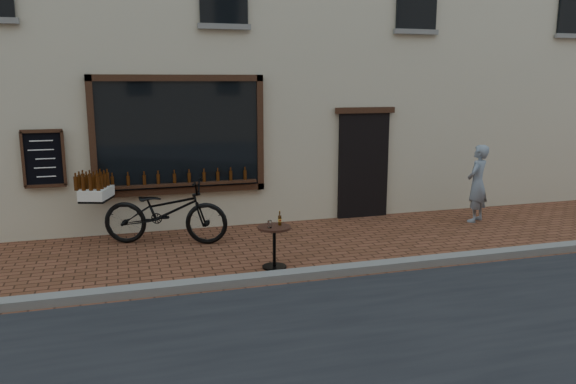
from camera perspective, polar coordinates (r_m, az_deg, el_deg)
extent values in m
plane|color=brown|center=(8.37, 5.28, -8.79)|extent=(90.00, 90.00, 0.00)
cube|color=slate|center=(8.53, 4.78, -7.98)|extent=(90.00, 0.25, 0.12)
cube|color=black|center=(10.83, -10.97, 5.69)|extent=(3.00, 0.06, 2.00)
cube|color=black|center=(10.76, -11.17, 11.31)|extent=(3.24, 0.10, 0.12)
cube|color=black|center=(10.96, -10.75, 0.16)|extent=(3.24, 0.10, 0.12)
cube|color=black|center=(10.77, -19.27, 5.24)|extent=(0.12, 0.10, 2.24)
cube|color=black|center=(11.08, -2.87, 6.00)|extent=(0.12, 0.10, 2.24)
cube|color=black|center=(10.89, -10.75, 0.79)|extent=(2.90, 0.16, 0.05)
cube|color=black|center=(11.93, 7.65, 2.67)|extent=(1.10, 0.10, 2.20)
cube|color=black|center=(11.78, 7.86, 8.23)|extent=(1.30, 0.10, 0.12)
cube|color=black|center=(10.89, -23.57, 3.13)|extent=(0.62, 0.04, 0.92)
cylinder|color=#3D1C07|center=(10.82, -17.37, 1.04)|extent=(0.06, 0.06, 0.19)
cylinder|color=#3D1C07|center=(10.81, -15.90, 1.13)|extent=(0.06, 0.06, 0.19)
cylinder|color=#3D1C07|center=(10.82, -14.43, 1.21)|extent=(0.06, 0.06, 0.19)
cylinder|color=#3D1C07|center=(10.83, -12.96, 1.29)|extent=(0.06, 0.06, 0.19)
cylinder|color=#3D1C07|center=(10.86, -11.50, 1.37)|extent=(0.06, 0.06, 0.19)
cylinder|color=#3D1C07|center=(10.88, -10.05, 1.45)|extent=(0.06, 0.06, 0.19)
cylinder|color=#3D1C07|center=(10.92, -8.60, 1.53)|extent=(0.06, 0.06, 0.19)
cylinder|color=#3D1C07|center=(10.96, -7.16, 1.60)|extent=(0.06, 0.06, 0.19)
cylinder|color=#3D1C07|center=(11.01, -5.74, 1.68)|extent=(0.06, 0.06, 0.19)
cylinder|color=#3D1C07|center=(11.06, -4.32, 1.75)|extent=(0.06, 0.06, 0.19)
cube|color=black|center=(14.76, 27.25, 16.83)|extent=(0.90, 0.06, 1.40)
imported|color=black|center=(10.19, -12.33, -1.96)|extent=(2.34, 1.44, 1.16)
cube|color=black|center=(10.51, -18.85, -0.68)|extent=(0.61, 0.72, 0.04)
cube|color=silver|center=(10.49, -18.88, -0.10)|extent=(0.62, 0.75, 0.18)
cylinder|color=#3D1C07|center=(10.19, -18.74, 0.81)|extent=(0.07, 0.07, 0.24)
cylinder|color=#3D1C07|center=(10.24, -19.41, 0.81)|extent=(0.07, 0.07, 0.24)
cylinder|color=#3D1C07|center=(10.29, -20.08, 0.81)|extent=(0.07, 0.07, 0.24)
cylinder|color=#3D1C07|center=(10.34, -20.74, 0.81)|extent=(0.07, 0.07, 0.24)
cylinder|color=#3D1C07|center=(10.34, -18.44, 0.96)|extent=(0.07, 0.07, 0.24)
cylinder|color=#3D1C07|center=(10.38, -19.11, 0.96)|extent=(0.07, 0.07, 0.24)
cylinder|color=#3D1C07|center=(10.43, -19.77, 0.96)|extent=(0.07, 0.07, 0.24)
cylinder|color=#3D1C07|center=(10.48, -20.42, 0.96)|extent=(0.07, 0.07, 0.24)
cylinder|color=#3D1C07|center=(10.48, -18.15, 1.12)|extent=(0.07, 0.07, 0.24)
cylinder|color=#3D1C07|center=(10.52, -18.81, 1.12)|extent=(0.07, 0.07, 0.24)
cylinder|color=#3D1C07|center=(10.57, -19.46, 1.12)|extent=(0.07, 0.07, 0.24)
cylinder|color=#3D1C07|center=(10.62, -20.11, 1.11)|extent=(0.07, 0.07, 0.24)
cylinder|color=#3D1C07|center=(10.62, -17.87, 1.26)|extent=(0.07, 0.07, 0.24)
cylinder|color=#3D1C07|center=(10.66, -18.52, 1.26)|extent=(0.07, 0.07, 0.24)
cylinder|color=black|center=(8.82, -1.39, -7.60)|extent=(0.38, 0.38, 0.03)
cylinder|color=black|center=(8.72, -1.40, -5.65)|extent=(0.05, 0.05, 0.60)
cylinder|color=black|center=(8.63, -1.41, -3.63)|extent=(0.52, 0.52, 0.03)
cylinder|color=gold|center=(8.68, -0.85, -2.87)|extent=(0.05, 0.05, 0.05)
cylinder|color=white|center=(8.54, -1.86, -3.30)|extent=(0.07, 0.07, 0.11)
imported|color=gray|center=(12.10, 18.68, 0.83)|extent=(0.69, 0.64, 1.59)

